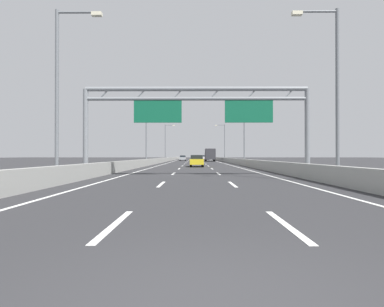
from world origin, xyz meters
name	(u,v)px	position (x,y,z in m)	size (l,w,h in m)	color
ground_plane	(195,160)	(0.00, 100.00, 0.00)	(260.00, 260.00, 0.00)	#2D2D30
lane_dash_left_0	(115,225)	(-1.80, 3.50, 0.01)	(0.16, 3.00, 0.01)	white
lane_dash_left_1	(161,184)	(-1.80, 12.50, 0.01)	(0.16, 3.00, 0.01)	white
lane_dash_left_2	(173,174)	(-1.80, 21.50, 0.01)	(0.16, 3.00, 0.01)	white
lane_dash_left_3	(179,169)	(-1.80, 30.50, 0.01)	(0.16, 3.00, 0.01)	white
lane_dash_left_4	(182,166)	(-1.80, 39.50, 0.01)	(0.16, 3.00, 0.01)	white
lane_dash_left_5	(184,164)	(-1.80, 48.50, 0.01)	(0.16, 3.00, 0.01)	white
lane_dash_left_6	(186,163)	(-1.80, 57.50, 0.01)	(0.16, 3.00, 0.01)	white
lane_dash_left_7	(187,162)	(-1.80, 66.50, 0.01)	(0.16, 3.00, 0.01)	white
lane_dash_left_8	(188,161)	(-1.80, 75.50, 0.01)	(0.16, 3.00, 0.01)	white
lane_dash_left_9	(189,161)	(-1.80, 84.50, 0.01)	(0.16, 3.00, 0.01)	white
lane_dash_left_10	(189,160)	(-1.80, 93.50, 0.01)	(0.16, 3.00, 0.01)	white
lane_dash_left_11	(190,160)	(-1.80, 102.50, 0.01)	(0.16, 3.00, 0.01)	white
lane_dash_left_12	(190,159)	(-1.80, 111.50, 0.01)	(0.16, 3.00, 0.01)	white
lane_dash_left_13	(190,159)	(-1.80, 120.50, 0.01)	(0.16, 3.00, 0.01)	white
lane_dash_left_14	(191,159)	(-1.80, 129.50, 0.01)	(0.16, 3.00, 0.01)	white
lane_dash_left_15	(191,159)	(-1.80, 138.50, 0.01)	(0.16, 3.00, 0.01)	white
lane_dash_left_16	(191,158)	(-1.80, 147.50, 0.01)	(0.16, 3.00, 0.01)	white
lane_dash_left_17	(191,158)	(-1.80, 156.50, 0.01)	(0.16, 3.00, 0.01)	white
lane_dash_right_0	(286,225)	(1.80, 3.50, 0.01)	(0.16, 3.00, 0.01)	white
lane_dash_right_1	(233,184)	(1.80, 12.50, 0.01)	(0.16, 3.00, 0.01)	white
lane_dash_right_2	(219,174)	(1.80, 21.50, 0.01)	(0.16, 3.00, 0.01)	white
lane_dash_right_3	(212,169)	(1.80, 30.50, 0.01)	(0.16, 3.00, 0.01)	white
lane_dash_right_4	(208,166)	(1.80, 39.50, 0.01)	(0.16, 3.00, 0.01)	white
lane_dash_right_5	(206,164)	(1.80, 48.50, 0.01)	(0.16, 3.00, 0.01)	white
lane_dash_right_6	(204,163)	(1.80, 57.50, 0.01)	(0.16, 3.00, 0.01)	white
lane_dash_right_7	(203,162)	(1.80, 66.50, 0.01)	(0.16, 3.00, 0.01)	white
lane_dash_right_8	(202,161)	(1.80, 75.50, 0.01)	(0.16, 3.00, 0.01)	white
lane_dash_right_9	(201,161)	(1.80, 84.50, 0.01)	(0.16, 3.00, 0.01)	white
lane_dash_right_10	(201,160)	(1.80, 93.50, 0.01)	(0.16, 3.00, 0.01)	white
lane_dash_right_11	(200,160)	(1.80, 102.50, 0.01)	(0.16, 3.00, 0.01)	white
lane_dash_right_12	(200,159)	(1.80, 111.50, 0.01)	(0.16, 3.00, 0.01)	white
lane_dash_right_13	(199,159)	(1.80, 120.50, 0.01)	(0.16, 3.00, 0.01)	white
lane_dash_right_14	(199,159)	(1.80, 129.50, 0.01)	(0.16, 3.00, 0.01)	white
lane_dash_right_15	(199,159)	(1.80, 138.50, 0.01)	(0.16, 3.00, 0.01)	white
lane_dash_right_16	(198,158)	(1.80, 147.50, 0.01)	(0.16, 3.00, 0.01)	white
lane_dash_right_17	(198,158)	(1.80, 156.50, 0.01)	(0.16, 3.00, 0.01)	white
edge_line_left	(177,160)	(-5.25, 88.00, 0.01)	(0.16, 176.00, 0.01)	white
edge_line_right	(213,160)	(5.25, 88.00, 0.01)	(0.16, 176.00, 0.01)	white
barrier_left	(176,158)	(-6.90, 110.00, 0.47)	(0.45, 220.00, 0.95)	#9E9E99
barrier_right	(213,158)	(6.90, 110.00, 0.47)	(0.45, 220.00, 0.95)	#9E9E99
sign_gantry	(198,108)	(0.12, 18.82, 4.81)	(16.14, 0.36, 6.36)	gray
streetlamp_left_near	(61,84)	(-7.47, 13.83, 5.40)	(2.58, 0.28, 9.50)	slate
streetlamp_right_near	(333,83)	(7.47, 13.83, 5.40)	(2.58, 0.28, 9.50)	slate
streetlamp_left_mid	(148,130)	(-7.47, 45.10, 5.40)	(2.58, 0.28, 9.50)	slate
streetlamp_right_mid	(243,130)	(7.47, 45.10, 5.40)	(2.58, 0.28, 9.50)	slate
streetlamp_left_far	(166,140)	(-7.47, 76.37, 5.40)	(2.58, 0.28, 9.50)	slate
streetlamp_right_far	(224,140)	(7.47, 76.37, 5.40)	(2.58, 0.28, 9.50)	slate
white_car	(205,157)	(3.63, 101.09, 0.79)	(1.86, 4.64, 1.57)	silver
yellow_car	(197,161)	(0.17, 36.60, 0.77)	(1.73, 4.53, 1.52)	yellow
red_car	(195,158)	(0.05, 94.14, 0.76)	(1.84, 4.70, 1.46)	red
silver_car	(183,158)	(-3.40, 83.15, 0.76)	(1.71, 4.68, 1.47)	#A8ADB2
box_truck	(210,154)	(3.74, 73.47, 1.70)	(2.39, 7.89, 3.11)	silver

